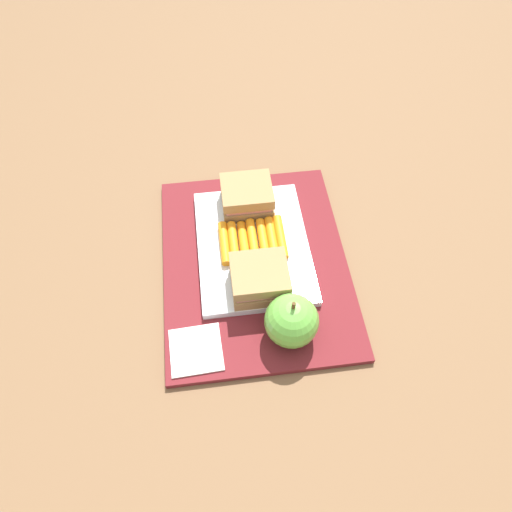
{
  "coord_description": "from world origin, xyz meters",
  "views": [
    {
      "loc": [
        0.4,
        -0.05,
        0.61
      ],
      "look_at": [
        0.01,
        0.0,
        0.04
      ],
      "focal_mm": 33.17,
      "sensor_mm": 36.0,
      "label": 1
    }
  ],
  "objects_px": {
    "food_tray": "(253,246)",
    "carrot_sticks_bundle": "(253,240)",
    "sandwich_half_right": "(260,279)",
    "sandwich_half_left": "(247,196)",
    "apple": "(292,321)",
    "paper_napkin": "(196,350)"
  },
  "relations": [
    {
      "from": "carrot_sticks_bundle",
      "to": "apple",
      "type": "relative_size",
      "value": 1.2
    },
    {
      "from": "sandwich_half_right",
      "to": "paper_napkin",
      "type": "distance_m",
      "value": 0.13
    },
    {
      "from": "food_tray",
      "to": "carrot_sticks_bundle",
      "type": "xyz_separation_m",
      "value": [
        -0.0,
        0.0,
        0.01
      ]
    },
    {
      "from": "sandwich_half_left",
      "to": "food_tray",
      "type": "bearing_deg",
      "value": 0.0
    },
    {
      "from": "sandwich_half_left",
      "to": "carrot_sticks_bundle",
      "type": "bearing_deg",
      "value": 0.1
    },
    {
      "from": "carrot_sticks_bundle",
      "to": "apple",
      "type": "distance_m",
      "value": 0.16
    },
    {
      "from": "food_tray",
      "to": "apple",
      "type": "relative_size",
      "value": 2.72
    },
    {
      "from": "sandwich_half_left",
      "to": "paper_napkin",
      "type": "relative_size",
      "value": 1.14
    },
    {
      "from": "sandwich_half_right",
      "to": "paper_napkin",
      "type": "height_order",
      "value": "sandwich_half_right"
    },
    {
      "from": "sandwich_half_left",
      "to": "sandwich_half_right",
      "type": "relative_size",
      "value": 1.0
    },
    {
      "from": "food_tray",
      "to": "paper_napkin",
      "type": "xyz_separation_m",
      "value": [
        0.16,
        -0.1,
        -0.0
      ]
    },
    {
      "from": "food_tray",
      "to": "sandwich_half_right",
      "type": "distance_m",
      "value": 0.08
    },
    {
      "from": "sandwich_half_left",
      "to": "carrot_sticks_bundle",
      "type": "distance_m",
      "value": 0.08
    },
    {
      "from": "food_tray",
      "to": "paper_napkin",
      "type": "bearing_deg",
      "value": -31.4
    },
    {
      "from": "food_tray",
      "to": "sandwich_half_right",
      "type": "bearing_deg",
      "value": 0.0
    },
    {
      "from": "sandwich_half_right",
      "to": "apple",
      "type": "distance_m",
      "value": 0.08
    },
    {
      "from": "food_tray",
      "to": "sandwich_half_right",
      "type": "height_order",
      "value": "sandwich_half_right"
    },
    {
      "from": "apple",
      "to": "paper_napkin",
      "type": "xyz_separation_m",
      "value": [
        0.01,
        -0.13,
        -0.04
      ]
    },
    {
      "from": "food_tray",
      "to": "sandwich_half_left",
      "type": "distance_m",
      "value": 0.08
    },
    {
      "from": "sandwich_half_right",
      "to": "carrot_sticks_bundle",
      "type": "distance_m",
      "value": 0.08
    },
    {
      "from": "paper_napkin",
      "to": "sandwich_half_right",
      "type": "bearing_deg",
      "value": 130.02
    },
    {
      "from": "apple",
      "to": "sandwich_half_left",
      "type": "bearing_deg",
      "value": -171.76
    }
  ]
}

